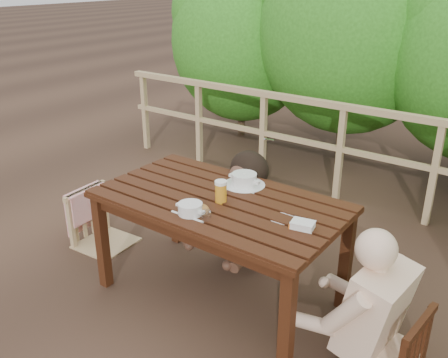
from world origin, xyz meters
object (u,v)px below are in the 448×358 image
Objects in this scene: chair_left at (101,197)px; woman at (264,173)px; chair_right at (390,310)px; beer_glass at (221,192)px; diner_right at (403,266)px; soup_near at (190,210)px; bread_roll at (201,209)px; soup_far at (244,180)px; tumbler at (206,216)px; table at (220,249)px; chair_far at (262,196)px; butter_tub at (303,226)px.

woman is (1.14, 0.70, 0.26)m from chair_left.
chair_right is 5.27× the size of beer_glass.
diner_right is 5.54× the size of soup_near.
chair_left is 1.32m from bread_roll.
chair_left is at bearing -166.91° from soup_far.
soup_far is at bearing 92.51° from bread_roll.
soup_near is at bearing 179.84° from tumbler.
tumbler is at bearing -68.15° from table.
chair_far reaches higher than bread_roll.
bread_roll is (-1.19, -0.24, 0.08)m from diner_right.
chair_far is at bearing -62.61° from chair_left.
beer_glass reaches higher than soup_near.
table is 23.38× the size of tumbler.
woman is 1.04m from butter_tub.
chair_far is at bearing 68.10° from diner_right.
bread_roll is 0.21m from beer_glass.
table is 13.65× the size of bread_roll.
butter_tub is at bearing -37.85° from chair_far.
chair_right is at bearing -93.50° from chair_left.
woman is 0.98× the size of diner_right.
beer_glass reaches higher than chair_right.
chair_far is 8.49× the size of bread_roll.
table is 0.77m from woman.
soup_far is 1.90× the size of beer_glass.
chair_right reaches higher than butter_tub.
table is 10.51× the size of beer_glass.
butter_tub is (0.61, -0.01, -0.05)m from beer_glass.
soup_near is at bearing 101.28° from woman.
soup_near is (0.08, -0.97, 0.29)m from chair_far.
woman is at bearing 102.85° from soup_far.
tumbler is (0.09, -0.05, -0.00)m from bread_roll.
bread_roll is at bearing 52.92° from soup_near.
chair_far is 0.97m from bread_roll.
chair_left is 1.30m from soup_near.
butter_tub is (0.73, -0.72, 0.28)m from chair_far.
woman is 1.49m from diner_right.
bread_roll is (0.12, -0.94, 0.09)m from woman.
chair_far is at bearing 101.87° from tumbler.
woman is at bearing 97.18° from bread_roll.
chair_left reaches higher than tumbler.
chair_right is at bearing -6.16° from butter_tub.
tumbler reaches higher than butter_tub.
beer_glass is (0.00, 0.21, 0.04)m from bread_roll.
soup_near is at bearing -91.77° from table.
beer_glass is (-1.16, -0.03, 0.43)m from chair_right.
bread_roll is at bearing 106.72° from diner_right.
diner_right reaches higher than tumbler.
bread_roll is at bearing -173.04° from butter_tub.
soup_far is (0.10, -0.40, 0.30)m from chair_far.
woman is 5.44× the size of soup_near.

